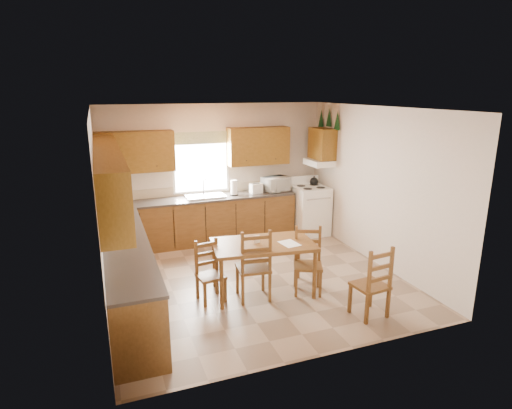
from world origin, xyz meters
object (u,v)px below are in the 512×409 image
object	(u,v)px
stove	(310,211)
chair_far_left	(211,272)
dining_table	(263,268)
chair_far_right	(308,261)
microwave	(276,184)
chair_near_left	(253,263)
chair_near_right	(370,281)

from	to	relation	value
stove	chair_far_left	distance (m)	3.48
dining_table	chair_far_right	xyz separation A→B (m)	(0.63, -0.22, 0.10)
stove	chair_far_right	xyz separation A→B (m)	(-1.29, -2.43, -0.00)
microwave	chair_near_left	bearing A→B (deg)	-134.47
stove	microwave	bearing A→B (deg)	160.27
chair_near_right	chair_far_left	world-z (taller)	chair_near_right
dining_table	chair_far_right	world-z (taller)	chair_far_right
chair_near_right	chair_far_left	xyz separation A→B (m)	(-1.89, 1.15, -0.06)
chair_near_left	chair_far_left	distance (m)	0.62
microwave	dining_table	world-z (taller)	microwave
stove	chair_far_left	xyz separation A→B (m)	(-2.71, -2.18, -0.06)
chair_near_left	chair_far_right	xyz separation A→B (m)	(0.83, -0.11, -0.05)
dining_table	chair_far_left	xyz separation A→B (m)	(-0.79, 0.03, 0.05)
stove	chair_near_right	bearing A→B (deg)	-102.96
chair_near_left	chair_far_right	size ratio (longest dim) A/B	1.10
chair_far_right	chair_near_right	bearing A→B (deg)	-39.51
stove	chair_near_left	size ratio (longest dim) A/B	0.92
dining_table	chair_far_left	world-z (taller)	chair_far_left
microwave	chair_near_right	distance (m)	3.63
microwave	chair_far_left	xyz separation A→B (m)	(-2.03, -2.43, -0.63)
chair_near_right	chair_far_left	bearing A→B (deg)	-37.76
chair_near_left	chair_far_left	bearing A→B (deg)	-6.86
microwave	chair_far_right	xyz separation A→B (m)	(-0.61, -2.68, -0.58)
dining_table	chair_near_left	xyz separation A→B (m)	(-0.20, -0.11, 0.15)
microwave	chair_far_right	world-z (taller)	microwave
stove	chair_near_right	size ratio (longest dim) A/B	0.99
stove	chair_far_right	size ratio (longest dim) A/B	1.01
chair_near_left	chair_near_right	distance (m)	1.64
chair_far_left	chair_far_right	size ratio (longest dim) A/B	0.89
stove	chair_near_left	world-z (taller)	chair_near_left
microwave	dining_table	size ratio (longest dim) A/B	0.33
dining_table	chair_near_left	distance (m)	0.27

